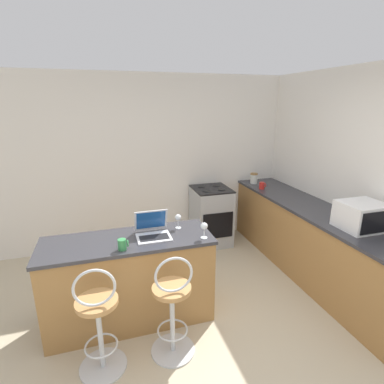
# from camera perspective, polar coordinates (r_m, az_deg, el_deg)

# --- Properties ---
(ground_plane) EXTENTS (20.00, 20.00, 0.00)m
(ground_plane) POSITION_cam_1_polar(r_m,az_deg,el_deg) (3.02, 5.20, -29.65)
(ground_plane) COLOR #BCAD8E
(wall_back) EXTENTS (12.00, 0.06, 2.60)m
(wall_back) POSITION_cam_1_polar(r_m,az_deg,el_deg) (4.67, -6.39, 5.69)
(wall_back) COLOR silver
(wall_back) RESTS_ON ground_plane
(breakfast_bar) EXTENTS (1.65, 0.61, 0.91)m
(breakfast_bar) POSITION_cam_1_polar(r_m,az_deg,el_deg) (3.22, -11.70, -16.11)
(breakfast_bar) COLOR #9E703D
(breakfast_bar) RESTS_ON ground_plane
(counter_right) EXTENTS (0.66, 3.10, 0.91)m
(counter_right) POSITION_cam_1_polar(r_m,az_deg,el_deg) (4.24, 21.63, -8.58)
(counter_right) COLOR #9E703D
(counter_right) RESTS_ON ground_plane
(bar_stool_near) EXTENTS (0.40, 0.40, 1.01)m
(bar_stool_near) POSITION_cam_1_polar(r_m,az_deg,el_deg) (2.75, -17.34, -22.67)
(bar_stool_near) COLOR silver
(bar_stool_near) RESTS_ON ground_plane
(bar_stool_far) EXTENTS (0.40, 0.40, 1.01)m
(bar_stool_far) POSITION_cam_1_polar(r_m,az_deg,el_deg) (2.79, -3.74, -21.21)
(bar_stool_far) COLOR silver
(bar_stool_far) RESTS_ON ground_plane
(laptop) EXTENTS (0.33, 0.31, 0.25)m
(laptop) POSITION_cam_1_polar(r_m,az_deg,el_deg) (3.02, -7.52, -7.09)
(laptop) COLOR silver
(laptop) RESTS_ON breakfast_bar
(microwave) EXTENTS (0.44, 0.39, 0.28)m
(microwave) POSITION_cam_1_polar(r_m,az_deg,el_deg) (3.59, 29.63, -3.96)
(microwave) COLOR white
(microwave) RESTS_ON counter_right
(stove_range) EXTENTS (0.56, 0.61, 0.92)m
(stove_range) POSITION_cam_1_polar(r_m,az_deg,el_deg) (4.78, 3.65, -4.55)
(stove_range) COLOR #9EA3A8
(stove_range) RESTS_ON ground_plane
(mug_green) EXTENTS (0.09, 0.08, 0.10)m
(mug_green) POSITION_cam_1_polar(r_m,az_deg,el_deg) (2.79, -13.09, -9.71)
(mug_green) COLOR #338447
(mug_green) RESTS_ON breakfast_bar
(wine_glass_tall) EXTENTS (0.06, 0.06, 0.15)m
(wine_glass_tall) POSITION_cam_1_polar(r_m,az_deg,el_deg) (3.14, -2.67, -4.99)
(wine_glass_tall) COLOR silver
(wine_glass_tall) RESTS_ON breakfast_bar
(wine_glass_short) EXTENTS (0.07, 0.07, 0.16)m
(wine_glass_short) POSITION_cam_1_polar(r_m,az_deg,el_deg) (2.92, 2.33, -6.64)
(wine_glass_short) COLOR silver
(wine_glass_short) RESTS_ON breakfast_bar
(storage_jar) EXTENTS (0.12, 0.12, 0.17)m
(storage_jar) POSITION_cam_1_polar(r_m,az_deg,el_deg) (4.99, 11.70, 2.57)
(storage_jar) COLOR silver
(storage_jar) RESTS_ON counter_right
(mug_red) EXTENTS (0.10, 0.08, 0.10)m
(mug_red) POSITION_cam_1_polar(r_m,az_deg,el_deg) (4.71, 13.20, 1.20)
(mug_red) COLOR red
(mug_red) RESTS_ON counter_right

